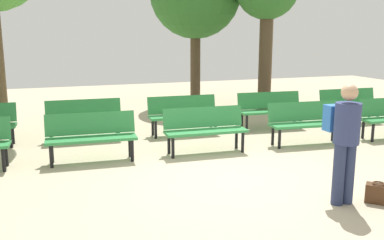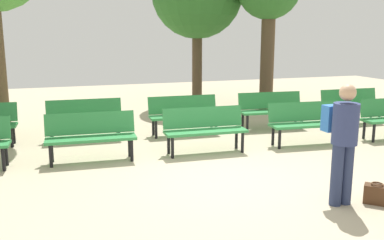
# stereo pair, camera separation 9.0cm
# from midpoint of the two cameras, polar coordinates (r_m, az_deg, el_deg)

# --- Properties ---
(ground_plane) EXTENTS (25.96, 25.96, 0.00)m
(ground_plane) POSITION_cam_midpoint_polar(r_m,az_deg,el_deg) (7.02, 5.17, -7.61)
(ground_plane) COLOR #BCAD8E
(bench_r0_c1) EXTENTS (1.63, 0.57, 0.87)m
(bench_r0_c1) POSITION_cam_midpoint_polar(r_m,az_deg,el_deg) (7.94, -13.60, -1.82)
(bench_r0_c1) COLOR #2D8442
(bench_r0_c1) RESTS_ON ground_plane
(bench_r0_c2) EXTENTS (1.62, 0.55, 0.87)m
(bench_r0_c2) POSITION_cam_midpoint_polar(r_m,az_deg,el_deg) (8.29, 1.42, -0.93)
(bench_r0_c2) COLOR #2D8442
(bench_r0_c2) RESTS_ON ground_plane
(bench_r0_c3) EXTENTS (1.64, 0.62, 0.87)m
(bench_r0_c3) POSITION_cam_midpoint_polar(r_m,az_deg,el_deg) (9.22, 14.68, -0.03)
(bench_r0_c3) COLOR #2D8442
(bench_r0_c3) RESTS_ON ground_plane
(bench_r1_c1) EXTENTS (1.62, 0.55, 0.87)m
(bench_r1_c1) POSITION_cam_midpoint_polar(r_m,az_deg,el_deg) (9.53, -14.44, 0.36)
(bench_r1_c1) COLOR #2D8442
(bench_r1_c1) RESTS_ON ground_plane
(bench_r1_c2) EXTENTS (1.62, 0.54, 0.87)m
(bench_r1_c2) POSITION_cam_midpoint_polar(r_m,az_deg,el_deg) (9.77, -1.43, 1.00)
(bench_r1_c2) COLOR #2D8442
(bench_r1_c2) RESTS_ON ground_plane
(bench_r1_c3) EXTENTS (1.64, 0.62, 0.87)m
(bench_r1_c3) POSITION_cam_midpoint_polar(r_m,az_deg,el_deg) (10.54, 10.18, 1.60)
(bench_r1_c3) COLOR #2D8442
(bench_r1_c3) RESTS_ON ground_plane
(bench_r1_c4) EXTENTS (1.62, 0.55, 0.87)m
(bench_r1_c4) POSITION_cam_midpoint_polar(r_m,az_deg,el_deg) (11.69, 20.06, 2.06)
(bench_r1_c4) COLOR #2D8442
(bench_r1_c4) RESTS_ON ground_plane
(visitor_with_backpack) EXTENTS (0.34, 0.52, 1.65)m
(visitor_with_backpack) POSITION_cam_midpoint_polar(r_m,az_deg,el_deg) (6.06, 19.26, -2.11)
(visitor_with_backpack) COLOR navy
(visitor_with_backpack) RESTS_ON ground_plane
(handbag) EXTENTS (0.35, 0.35, 0.29)m
(handbag) POSITION_cam_midpoint_polar(r_m,az_deg,el_deg) (6.47, 23.15, -8.98)
(handbag) COLOR #4C2D19
(handbag) RESTS_ON ground_plane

